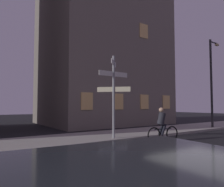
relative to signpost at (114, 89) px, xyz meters
name	(u,v)px	position (x,y,z in m)	size (l,w,h in m)	color
ground_plane	(212,174)	(-0.74, -5.38, -2.49)	(80.00, 80.00, 0.00)	black
sidewalk_kerb	(88,138)	(-0.74, 1.23, -2.42)	(40.00, 3.31, 0.14)	#9E9991
signpost	(114,89)	(0.00, 0.00, 0.00)	(1.67, 1.18, 4.00)	gray
street_lamp	(212,76)	(9.10, 0.23, 1.40)	(1.21, 0.28, 6.47)	#2D2D30
cyclist	(162,126)	(1.71, -1.53, -1.74)	(1.82, 0.37, 1.61)	black
building_right_block	(102,17)	(4.92, 8.99, 7.98)	(10.68, 8.98, 20.93)	slate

